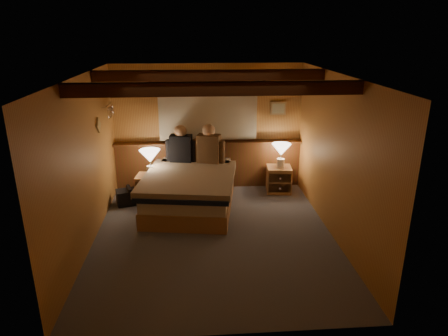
{
  "coord_description": "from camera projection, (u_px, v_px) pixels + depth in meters",
  "views": [
    {
      "loc": [
        -0.25,
        -5.42,
        2.98
      ],
      "look_at": [
        0.18,
        0.4,
        0.95
      ],
      "focal_mm": 32.0,
      "sensor_mm": 36.0,
      "label": 1
    }
  ],
  "objects": [
    {
      "name": "lamp_left",
      "position": [
        150.0,
        158.0,
        7.09
      ],
      "size": [
        0.37,
        0.37,
        0.48
      ],
      "color": "white",
      "rests_on": "nightstand_left"
    },
    {
      "name": "wall_left",
      "position": [
        85.0,
        164.0,
        5.58
      ],
      "size": [
        0.0,
        4.2,
        4.2
      ],
      "primitive_type": "plane",
      "rotation": [
        1.57,
        0.0,
        1.57
      ],
      "color": "#C39446",
      "rests_on": "floor"
    },
    {
      "name": "floor",
      "position": [
        214.0,
        236.0,
        6.1
      ],
      "size": [
        4.2,
        4.2,
        0.0
      ],
      "primitive_type": "plane",
      "color": "#565A66",
      "rests_on": "ground"
    },
    {
      "name": "nightstand_right",
      "position": [
        279.0,
        179.0,
        7.68
      ],
      "size": [
        0.49,
        0.45,
        0.5
      ],
      "rotation": [
        0.0,
        0.0,
        -0.09
      ],
      "color": "tan",
      "rests_on": "floor"
    },
    {
      "name": "wainscot",
      "position": [
        209.0,
        163.0,
        7.86
      ],
      "size": [
        3.6,
        0.23,
        0.94
      ],
      "color": "brown",
      "rests_on": "wall_back"
    },
    {
      "name": "ceiling",
      "position": [
        213.0,
        76.0,
        5.31
      ],
      "size": [
        4.2,
        4.2,
        0.0
      ],
      "primitive_type": "plane",
      "rotation": [
        3.14,
        0.0,
        0.0
      ],
      "color": "#C38649",
      "rests_on": "wall_back"
    },
    {
      "name": "nightstand_left",
      "position": [
        149.0,
        188.0,
        7.29
      ],
      "size": [
        0.49,
        0.45,
        0.49
      ],
      "rotation": [
        0.0,
        0.0,
        -0.13
      ],
      "color": "tan",
      "rests_on": "floor"
    },
    {
      "name": "person_left",
      "position": [
        181.0,
        146.0,
        7.37
      ],
      "size": [
        0.58,
        0.29,
        0.71
      ],
      "rotation": [
        0.0,
        0.0,
        -0.15
      ],
      "color": "black",
      "rests_on": "bed"
    },
    {
      "name": "duffel_bag",
      "position": [
        130.0,
        196.0,
        7.17
      ],
      "size": [
        0.51,
        0.39,
        0.33
      ],
      "rotation": [
        0.0,
        0.0,
        0.3
      ],
      "color": "black",
      "rests_on": "floor"
    },
    {
      "name": "ceiling_beams",
      "position": [
        212.0,
        81.0,
        5.48
      ],
      "size": [
        3.6,
        1.65,
        0.16
      ],
      "color": "#3F1E0F",
      "rests_on": "ceiling"
    },
    {
      "name": "lamp_right",
      "position": [
        281.0,
        151.0,
        7.46
      ],
      "size": [
        0.36,
        0.36,
        0.47
      ],
      "color": "white",
      "rests_on": "nightstand_right"
    },
    {
      "name": "coat_rail",
      "position": [
        110.0,
        110.0,
        6.91
      ],
      "size": [
        0.05,
        0.55,
        0.24
      ],
      "color": "silver",
      "rests_on": "wall_left"
    },
    {
      "name": "bed",
      "position": [
        190.0,
        190.0,
        6.93
      ],
      "size": [
        1.75,
        2.12,
        0.66
      ],
      "rotation": [
        0.0,
        0.0,
        -0.15
      ],
      "color": "tan",
      "rests_on": "floor"
    },
    {
      "name": "framed_print",
      "position": [
        278.0,
        108.0,
        7.64
      ],
      "size": [
        0.3,
        0.04,
        0.25
      ],
      "color": "tan",
      "rests_on": "wall_back"
    },
    {
      "name": "wall_right",
      "position": [
        336.0,
        158.0,
        5.83
      ],
      "size": [
        0.0,
        4.2,
        4.2
      ],
      "primitive_type": "plane",
      "rotation": [
        1.57,
        0.0,
        -1.57
      ],
      "color": "#C39446",
      "rests_on": "floor"
    },
    {
      "name": "curtain_window",
      "position": [
        208.0,
        111.0,
        7.51
      ],
      "size": [
        2.18,
        0.09,
        1.11
      ],
      "color": "#3F1E0F",
      "rests_on": "wall_back"
    },
    {
      "name": "wall_front",
      "position": [
        225.0,
        231.0,
        3.73
      ],
      "size": [
        3.6,
        0.0,
        3.6
      ],
      "primitive_type": "plane",
      "rotation": [
        -1.57,
        0.0,
        0.0
      ],
      "color": "#C39446",
      "rests_on": "floor"
    },
    {
      "name": "person_right",
      "position": [
        209.0,
        147.0,
        7.31
      ],
      "size": [
        0.59,
        0.35,
        0.74
      ],
      "rotation": [
        0.0,
        0.0,
        -0.29
      ],
      "color": "#533821",
      "rests_on": "bed"
    },
    {
      "name": "wall_back",
      "position": [
        208.0,
        127.0,
        7.68
      ],
      "size": [
        3.6,
        0.0,
        3.6
      ],
      "primitive_type": "plane",
      "rotation": [
        1.57,
        0.0,
        0.0
      ],
      "color": "#C39446",
      "rests_on": "floor"
    }
  ]
}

